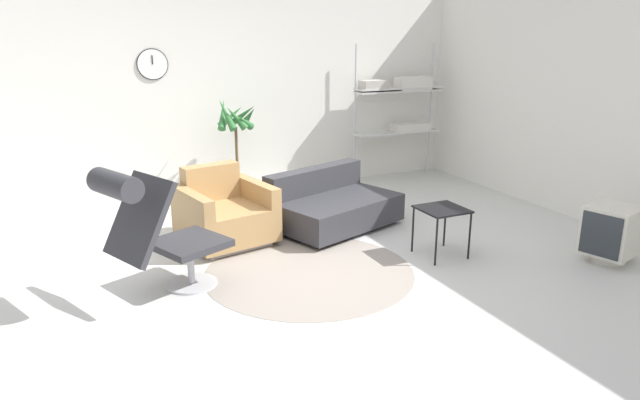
{
  "coord_description": "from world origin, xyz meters",
  "views": [
    {
      "loc": [
        -1.95,
        -4.71,
        2.13
      ],
      "look_at": [
        0.3,
        0.15,
        0.55
      ],
      "focal_mm": 32.0,
      "sensor_mm": 36.0,
      "label": 1
    }
  ],
  "objects_px": {
    "side_table": "(442,214)",
    "potted_plant": "(237,154)",
    "armchair_red": "(224,216)",
    "lounge_chair": "(153,222)",
    "shelf_unit": "(402,100)",
    "crt_television": "(611,232)",
    "couch_low": "(332,207)"
  },
  "relations": [
    {
      "from": "crt_television",
      "to": "shelf_unit",
      "type": "bearing_deg",
      "value": -14.91
    },
    {
      "from": "crt_television",
      "to": "side_table",
      "type": "bearing_deg",
      "value": 43.99
    },
    {
      "from": "armchair_red",
      "to": "side_table",
      "type": "bearing_deg",
      "value": 134.42
    },
    {
      "from": "side_table",
      "to": "potted_plant",
      "type": "height_order",
      "value": "potted_plant"
    },
    {
      "from": "armchair_red",
      "to": "potted_plant",
      "type": "relative_size",
      "value": 0.74
    },
    {
      "from": "lounge_chair",
      "to": "armchair_red",
      "type": "relative_size",
      "value": 1.13
    },
    {
      "from": "lounge_chair",
      "to": "side_table",
      "type": "xyz_separation_m",
      "value": [
        2.69,
        -0.21,
        -0.23
      ]
    },
    {
      "from": "potted_plant",
      "to": "armchair_red",
      "type": "bearing_deg",
      "value": -112.5
    },
    {
      "from": "lounge_chair",
      "to": "armchair_red",
      "type": "distance_m",
      "value": 1.41
    },
    {
      "from": "couch_low",
      "to": "side_table",
      "type": "height_order",
      "value": "couch_low"
    },
    {
      "from": "shelf_unit",
      "to": "couch_low",
      "type": "bearing_deg",
      "value": -140.15
    },
    {
      "from": "armchair_red",
      "to": "side_table",
      "type": "xyz_separation_m",
      "value": [
        1.83,
        -1.26,
        0.14
      ]
    },
    {
      "from": "side_table",
      "to": "crt_television",
      "type": "xyz_separation_m",
      "value": [
        1.39,
        -0.8,
        -0.14
      ]
    },
    {
      "from": "side_table",
      "to": "potted_plant",
      "type": "bearing_deg",
      "value": 115.55
    },
    {
      "from": "couch_low",
      "to": "crt_television",
      "type": "bearing_deg",
      "value": 115.16
    },
    {
      "from": "couch_low",
      "to": "potted_plant",
      "type": "relative_size",
      "value": 1.17
    },
    {
      "from": "armchair_red",
      "to": "shelf_unit",
      "type": "bearing_deg",
      "value": -164.58
    },
    {
      "from": "lounge_chair",
      "to": "shelf_unit",
      "type": "relative_size",
      "value": 0.57
    },
    {
      "from": "armchair_red",
      "to": "shelf_unit",
      "type": "distance_m",
      "value": 3.63
    },
    {
      "from": "lounge_chair",
      "to": "crt_television",
      "type": "height_order",
      "value": "lounge_chair"
    },
    {
      "from": "couch_low",
      "to": "side_table",
      "type": "distance_m",
      "value": 1.38
    },
    {
      "from": "armchair_red",
      "to": "couch_low",
      "type": "height_order",
      "value": "armchair_red"
    },
    {
      "from": "couch_low",
      "to": "side_table",
      "type": "xyz_separation_m",
      "value": [
        0.59,
        -1.24,
        0.2
      ]
    },
    {
      "from": "side_table",
      "to": "shelf_unit",
      "type": "height_order",
      "value": "shelf_unit"
    },
    {
      "from": "potted_plant",
      "to": "couch_low",
      "type": "bearing_deg",
      "value": -64.3
    },
    {
      "from": "crt_television",
      "to": "shelf_unit",
      "type": "distance_m",
      "value": 3.74
    },
    {
      "from": "armchair_red",
      "to": "crt_television",
      "type": "height_order",
      "value": "armchair_red"
    },
    {
      "from": "potted_plant",
      "to": "shelf_unit",
      "type": "xyz_separation_m",
      "value": [
        2.58,
        0.19,
        0.54
      ]
    },
    {
      "from": "couch_low",
      "to": "side_table",
      "type": "bearing_deg",
      "value": 96.43
    },
    {
      "from": "crt_television",
      "to": "potted_plant",
      "type": "distance_m",
      "value": 4.35
    },
    {
      "from": "armchair_red",
      "to": "lounge_chair",
      "type": "bearing_deg",
      "value": 39.27
    },
    {
      "from": "crt_television",
      "to": "shelf_unit",
      "type": "relative_size",
      "value": 0.29
    }
  ]
}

